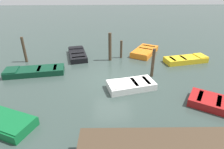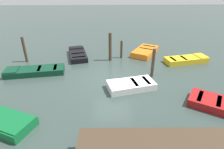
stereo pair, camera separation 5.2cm
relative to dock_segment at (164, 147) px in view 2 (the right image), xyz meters
The scene contains 12 objects.
ground_plane 6.48m from the dock_segment, 76.36° to the right, with size 80.00×80.00×0.00m, color #33423D.
dock_segment is the anchor object (origin of this frame).
rowboat_black 11.15m from the dock_segment, 67.65° to the right, with size 1.94×3.25×0.46m.
rowboat_white 5.16m from the dock_segment, 84.85° to the right, with size 2.97×1.93×0.46m.
rowboat_orange 10.92m from the dock_segment, 97.71° to the right, with size 2.83×3.35×0.46m.
rowboat_dark_green 9.88m from the dock_segment, 46.99° to the right, with size 3.94×1.74×0.46m.
rowboat_yellow 9.88m from the dock_segment, 115.97° to the right, with size 3.43×1.74×0.46m.
rowboat_red 4.93m from the dock_segment, 142.76° to the right, with size 3.43×2.93×0.46m.
mooring_piling_far_right 6.71m from the dock_segment, 99.74° to the right, with size 0.20×0.20×1.91m, color #423323.
mooring_piling_mid_right 10.00m from the dock_segment, 86.38° to the right, with size 0.18×0.18×1.44m, color #423323.
mooring_piling_far_left 12.38m from the dock_segment, 49.30° to the right, with size 0.20×0.20×1.97m, color #423323.
mooring_piling_mid_left 9.60m from the dock_segment, 80.69° to the right, with size 0.24×0.24×2.19m, color #423323.
Camera 2 is at (0.34, 10.57, 5.73)m, focal length 29.97 mm.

